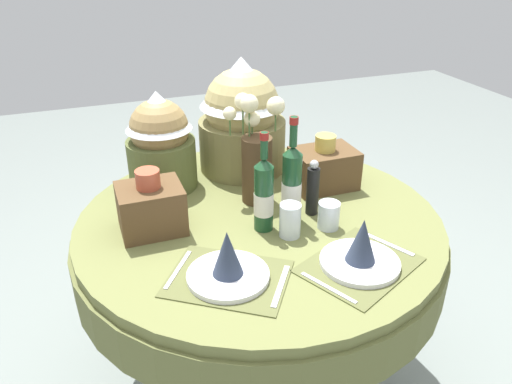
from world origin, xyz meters
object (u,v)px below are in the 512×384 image
at_px(woven_basket_side_left, 151,207).
at_px(woven_basket_side_right, 324,167).
at_px(dining_table, 259,246).
at_px(wine_bottle_right, 264,194).
at_px(flower_vase, 256,154).
at_px(tumbler_near_left, 290,220).
at_px(place_setting_right, 361,253).
at_px(gift_tub_back_left, 160,138).
at_px(place_setting_left, 228,266).
at_px(gift_tub_back_centre, 242,113).
at_px(wine_bottle_left, 292,184).
at_px(tumbler_mid, 329,215).
at_px(pepper_mill, 313,189).

relative_size(woven_basket_side_left, woven_basket_side_right, 0.91).
distance_m(dining_table, woven_basket_side_left, 0.42).
relative_size(dining_table, wine_bottle_right, 3.76).
bearing_deg(flower_vase, woven_basket_side_left, -168.73).
bearing_deg(wine_bottle_right, tumbler_near_left, -47.87).
bearing_deg(wine_bottle_right, place_setting_right, -57.05).
bearing_deg(gift_tub_back_left, woven_basket_side_left, -107.87).
xyz_separation_m(flower_vase, woven_basket_side_left, (-0.40, -0.08, -0.10)).
bearing_deg(woven_basket_side_left, place_setting_left, -66.01).
bearing_deg(gift_tub_back_centre, wine_bottle_left, -88.09).
relative_size(tumbler_near_left, woven_basket_side_left, 0.53).
bearing_deg(wine_bottle_right, tumbler_mid, -18.77).
distance_m(dining_table, wine_bottle_right, 0.27).
relative_size(wine_bottle_left, pepper_mill, 1.83).
xyz_separation_m(tumbler_near_left, pepper_mill, (0.13, 0.11, 0.04)).
distance_m(wine_bottle_right, woven_basket_side_right, 0.40).
distance_m(tumbler_mid, woven_basket_side_left, 0.59).
height_order(tumbler_near_left, gift_tub_back_left, gift_tub_back_left).
bearing_deg(tumbler_mid, tumbler_near_left, -179.56).
height_order(tumbler_near_left, woven_basket_side_right, woven_basket_side_right).
bearing_deg(dining_table, place_setting_left, -124.74).
height_order(wine_bottle_right, tumbler_mid, wine_bottle_right).
distance_m(place_setting_left, tumbler_near_left, 0.30).
xyz_separation_m(pepper_mill, gift_tub_back_centre, (-0.10, 0.45, 0.15)).
distance_m(tumbler_near_left, pepper_mill, 0.18).
xyz_separation_m(tumbler_mid, pepper_mill, (-0.01, 0.11, 0.05)).
height_order(dining_table, place_setting_left, place_setting_left).
xyz_separation_m(place_setting_right, gift_tub_back_left, (-0.44, 0.73, 0.15)).
distance_m(dining_table, gift_tub_back_left, 0.55).
height_order(dining_table, flower_vase, flower_vase).
height_order(dining_table, tumbler_near_left, tumbler_near_left).
distance_m(flower_vase, tumbler_near_left, 0.30).
relative_size(tumbler_near_left, pepper_mill, 0.56).
xyz_separation_m(tumbler_mid, gift_tub_back_left, (-0.46, 0.50, 0.15)).
bearing_deg(pepper_mill, tumbler_near_left, -140.79).
relative_size(tumbler_mid, gift_tub_back_left, 0.24).
height_order(place_setting_left, wine_bottle_right, wine_bottle_right).
xyz_separation_m(tumbler_near_left, woven_basket_side_left, (-0.42, 0.20, 0.03)).
bearing_deg(gift_tub_back_left, wine_bottle_left, -48.92).
bearing_deg(gift_tub_back_left, tumbler_near_left, -57.89).
bearing_deg(tumbler_mid, flower_vase, 119.90).
bearing_deg(woven_basket_side_left, flower_vase, 11.27).
distance_m(tumbler_mid, gift_tub_back_centre, 0.60).
bearing_deg(place_setting_right, gift_tub_back_centre, 97.35).
distance_m(place_setting_left, flower_vase, 0.51).
xyz_separation_m(place_setting_right, pepper_mill, (0.00, 0.34, 0.05)).
distance_m(wine_bottle_left, gift_tub_back_left, 0.55).
bearing_deg(place_setting_left, dining_table, 55.26).
bearing_deg(place_setting_right, wine_bottle_right, 122.95).
distance_m(flower_vase, gift_tub_back_left, 0.38).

